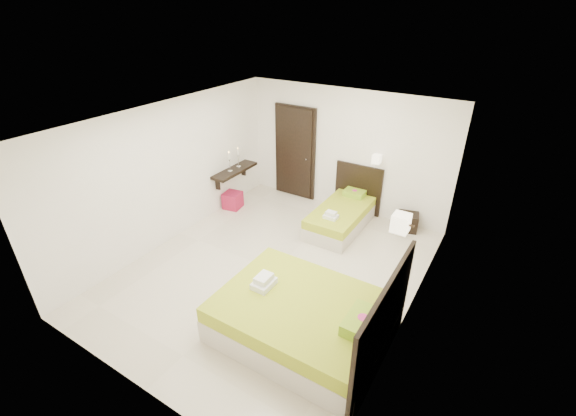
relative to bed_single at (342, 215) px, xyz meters
The scene contains 7 objects.
floor 2.01m from the bed_single, 100.71° to the right, with size 5.50×5.50×0.00m, color beige.
bed_single is the anchor object (origin of this frame).
bed_double 3.09m from the bed_single, 74.29° to the right, with size 2.24×1.90×1.84m.
nightstand 1.31m from the bed_single, 25.75° to the left, with size 0.40×0.35×0.35m, color black.
ottoman 2.47m from the bed_single, 167.27° to the right, with size 0.36×0.36×0.36m, color maroon.
door 1.91m from the bed_single, 154.90° to the left, with size 1.02×0.15×2.14m.
console_shelf 2.54m from the bed_single, behind, with size 0.35×1.20×0.78m.
Camera 1 is at (3.01, -4.41, 4.08)m, focal length 24.00 mm.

